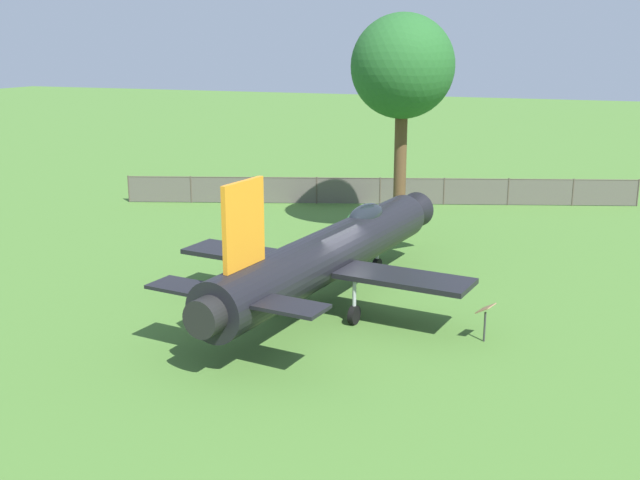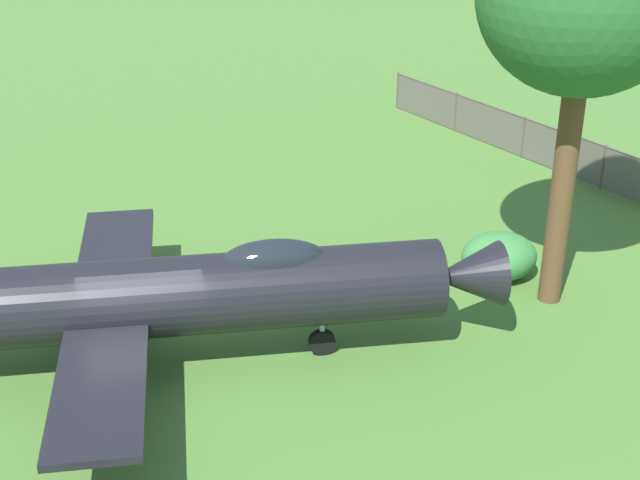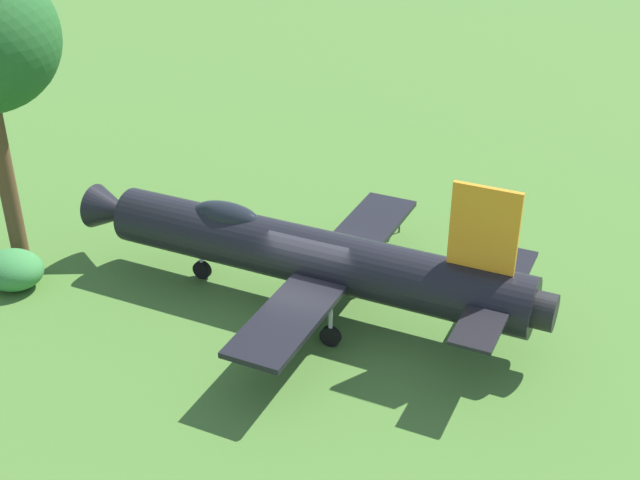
% 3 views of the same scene
% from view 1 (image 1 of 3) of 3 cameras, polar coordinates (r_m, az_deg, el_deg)
% --- Properties ---
extents(ground_plane, '(200.00, 200.00, 0.00)m').
position_cam_1_polar(ground_plane, '(25.38, 0.68, -4.81)').
color(ground_plane, '#47722D').
extents(display_jet, '(14.86, 10.09, 4.92)m').
position_cam_1_polar(display_jet, '(25.18, 1.10, -0.78)').
color(display_jet, black).
rests_on(display_jet, ground_plane).
extents(shade_tree, '(4.78, 4.44, 9.69)m').
position_cam_1_polar(shade_tree, '(33.50, 6.23, 12.71)').
color(shade_tree, brown).
rests_on(shade_tree, ground_plane).
extents(perimeter_fence, '(8.87, 25.88, 1.46)m').
position_cam_1_polar(perimeter_fence, '(40.89, 4.53, 3.77)').
color(perimeter_fence, '#4C4238').
rests_on(perimeter_fence, ground_plane).
extents(shrub_near_fence, '(1.97, 1.67, 1.21)m').
position_cam_1_polar(shrub_near_fence, '(34.09, 3.35, 1.30)').
color(shrub_near_fence, '#387F3D').
rests_on(shrub_near_fence, ground_plane).
extents(info_plaque, '(0.68, 0.54, 1.14)m').
position_cam_1_polar(info_plaque, '(22.53, 12.31, -5.42)').
color(info_plaque, '#333333').
rests_on(info_plaque, ground_plane).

